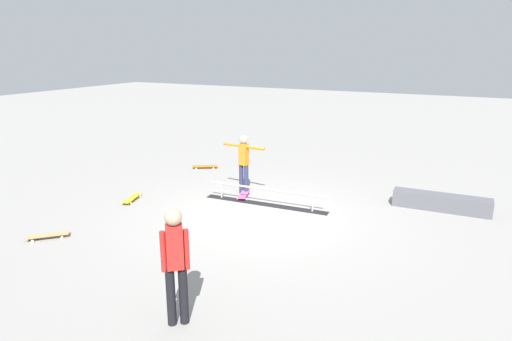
% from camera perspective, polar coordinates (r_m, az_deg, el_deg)
% --- Properties ---
extents(ground_plane, '(60.00, 60.00, 0.00)m').
position_cam_1_polar(ground_plane, '(10.38, 0.69, -5.75)').
color(ground_plane, gray).
extents(grind_rail, '(3.21, 0.39, 0.42)m').
position_cam_1_polar(grind_rail, '(11.00, 1.17, -3.47)').
color(grind_rail, black).
rests_on(grind_rail, ground_plane).
extents(skate_ledge, '(2.21, 0.45, 0.40)m').
position_cam_1_polar(skate_ledge, '(11.51, 22.60, -3.78)').
color(skate_ledge, '#595960').
rests_on(skate_ledge, ground_plane).
extents(skater_main, '(1.27, 0.22, 1.58)m').
position_cam_1_polar(skater_main, '(11.61, -1.59, 1.32)').
color(skater_main, '#2D3351').
rests_on(skater_main, ground_plane).
extents(skateboard_main, '(0.42, 0.82, 0.09)m').
position_cam_1_polar(skateboard_main, '(11.62, -1.54, -3.00)').
color(skateboard_main, '#E05993').
rests_on(skateboard_main, ground_plane).
extents(bystander_red_shirt, '(0.35, 0.31, 1.72)m').
position_cam_1_polar(bystander_red_shirt, '(6.26, -10.28, -11.27)').
color(bystander_red_shirt, black).
rests_on(bystander_red_shirt, ground_plane).
extents(loose_skateboard_yellow, '(0.43, 0.82, 0.09)m').
position_cam_1_polar(loose_skateboard_yellow, '(11.73, -15.61, -3.41)').
color(loose_skateboard_yellow, yellow).
rests_on(loose_skateboard_yellow, ground_plane).
extents(loose_skateboard_orange, '(0.79, 0.58, 0.09)m').
position_cam_1_polar(loose_skateboard_orange, '(14.37, -6.55, 0.55)').
color(loose_skateboard_orange, orange).
rests_on(loose_skateboard_orange, ground_plane).
extents(loose_skateboard_natural, '(0.70, 0.71, 0.09)m').
position_cam_1_polar(loose_skateboard_natural, '(10.09, -25.10, -7.50)').
color(loose_skateboard_natural, tan).
rests_on(loose_skateboard_natural, ground_plane).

